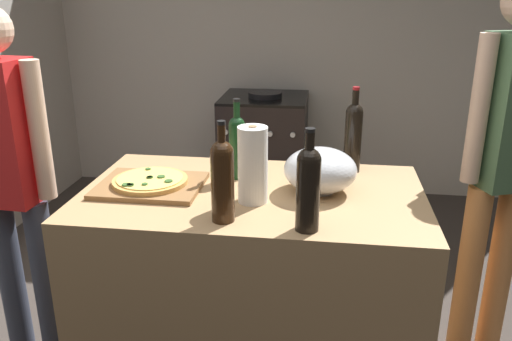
{
  "coord_description": "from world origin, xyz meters",
  "views": [
    {
      "loc": [
        0.35,
        -1.3,
        1.68
      ],
      "look_at": [
        0.08,
        0.65,
        0.98
      ],
      "focal_mm": 36.74,
      "sensor_mm": 36.0,
      "label": 1
    }
  ],
  "objects_px": {
    "wine_bottle_clear": "(308,185)",
    "wine_bottle_dark": "(222,177)",
    "paper_towel_roll": "(253,165)",
    "wine_bottle_green": "(237,144)",
    "mixing_bowl": "(320,170)",
    "person_in_red": "(504,154)",
    "pizza": "(150,181)",
    "wine_bottle_amber": "(353,134)",
    "stove": "(264,150)",
    "person_in_stripes": "(11,172)"
  },
  "relations": [
    {
      "from": "mixing_bowl",
      "to": "wine_bottle_dark",
      "type": "relative_size",
      "value": 0.81
    },
    {
      "from": "wine_bottle_amber",
      "to": "person_in_stripes",
      "type": "relative_size",
      "value": 0.22
    },
    {
      "from": "wine_bottle_clear",
      "to": "wine_bottle_amber",
      "type": "bearing_deg",
      "value": 74.84
    },
    {
      "from": "paper_towel_roll",
      "to": "stove",
      "type": "xyz_separation_m",
      "value": [
        -0.22,
        2.18,
        -0.63
      ]
    },
    {
      "from": "pizza",
      "to": "person_in_red",
      "type": "height_order",
      "value": "person_in_red"
    },
    {
      "from": "pizza",
      "to": "wine_bottle_amber",
      "type": "distance_m",
      "value": 0.85
    },
    {
      "from": "wine_bottle_clear",
      "to": "stove",
      "type": "distance_m",
      "value": 2.52
    },
    {
      "from": "pizza",
      "to": "paper_towel_roll",
      "type": "height_order",
      "value": "paper_towel_roll"
    },
    {
      "from": "mixing_bowl",
      "to": "wine_bottle_dark",
      "type": "bearing_deg",
      "value": -135.33
    },
    {
      "from": "person_in_stripes",
      "to": "person_in_red",
      "type": "height_order",
      "value": "person_in_red"
    },
    {
      "from": "mixing_bowl",
      "to": "wine_bottle_green",
      "type": "bearing_deg",
      "value": 162.36
    },
    {
      "from": "wine_bottle_amber",
      "to": "wine_bottle_dark",
      "type": "relative_size",
      "value": 1.05
    },
    {
      "from": "stove",
      "to": "person_in_red",
      "type": "bearing_deg",
      "value": -54.14
    },
    {
      "from": "wine_bottle_amber",
      "to": "wine_bottle_green",
      "type": "bearing_deg",
      "value": -162.88
    },
    {
      "from": "pizza",
      "to": "paper_towel_roll",
      "type": "relative_size",
      "value": 1.02
    },
    {
      "from": "wine_bottle_green",
      "to": "pizza",
      "type": "bearing_deg",
      "value": -152.51
    },
    {
      "from": "paper_towel_roll",
      "to": "person_in_stripes",
      "type": "height_order",
      "value": "person_in_stripes"
    },
    {
      "from": "wine_bottle_dark",
      "to": "mixing_bowl",
      "type": "bearing_deg",
      "value": 44.67
    },
    {
      "from": "wine_bottle_clear",
      "to": "wine_bottle_dark",
      "type": "distance_m",
      "value": 0.28
    },
    {
      "from": "mixing_bowl",
      "to": "wine_bottle_amber",
      "type": "height_order",
      "value": "wine_bottle_amber"
    },
    {
      "from": "stove",
      "to": "person_in_red",
      "type": "xyz_separation_m",
      "value": [
        1.23,
        -1.7,
        0.56
      ]
    },
    {
      "from": "mixing_bowl",
      "to": "person_in_stripes",
      "type": "xyz_separation_m",
      "value": [
        -1.29,
        0.02,
        -0.08
      ]
    },
    {
      "from": "paper_towel_roll",
      "to": "person_in_red",
      "type": "relative_size",
      "value": 0.17
    },
    {
      "from": "pizza",
      "to": "wine_bottle_amber",
      "type": "bearing_deg",
      "value": 21.5
    },
    {
      "from": "person_in_stripes",
      "to": "person_in_red",
      "type": "relative_size",
      "value": 0.94
    },
    {
      "from": "wine_bottle_dark",
      "to": "person_in_red",
      "type": "relative_size",
      "value": 0.2
    },
    {
      "from": "wine_bottle_dark",
      "to": "stove",
      "type": "height_order",
      "value": "wine_bottle_dark"
    },
    {
      "from": "person_in_red",
      "to": "pizza",
      "type": "bearing_deg",
      "value": -164.2
    },
    {
      "from": "wine_bottle_green",
      "to": "person_in_stripes",
      "type": "distance_m",
      "value": 0.97
    },
    {
      "from": "wine_bottle_clear",
      "to": "wine_bottle_green",
      "type": "distance_m",
      "value": 0.55
    },
    {
      "from": "paper_towel_roll",
      "to": "wine_bottle_dark",
      "type": "distance_m",
      "value": 0.19
    },
    {
      "from": "paper_towel_roll",
      "to": "person_in_red",
      "type": "xyz_separation_m",
      "value": [
        1.01,
        0.48,
        -0.07
      ]
    },
    {
      "from": "stove",
      "to": "wine_bottle_dark",
      "type": "bearing_deg",
      "value": -86.39
    },
    {
      "from": "pizza",
      "to": "person_in_stripes",
      "type": "height_order",
      "value": "person_in_stripes"
    },
    {
      "from": "wine_bottle_dark",
      "to": "wine_bottle_green",
      "type": "relative_size",
      "value": 1.05
    },
    {
      "from": "wine_bottle_dark",
      "to": "person_in_red",
      "type": "bearing_deg",
      "value": 31.26
    },
    {
      "from": "mixing_bowl",
      "to": "person_in_red",
      "type": "height_order",
      "value": "person_in_red"
    },
    {
      "from": "stove",
      "to": "person_in_stripes",
      "type": "height_order",
      "value": "person_in_stripes"
    },
    {
      "from": "paper_towel_roll",
      "to": "wine_bottle_green",
      "type": "bearing_deg",
      "value": 112.11
    },
    {
      "from": "wine_bottle_clear",
      "to": "person_in_red",
      "type": "relative_size",
      "value": 0.2
    },
    {
      "from": "wine_bottle_dark",
      "to": "person_in_red",
      "type": "distance_m",
      "value": 1.27
    },
    {
      "from": "wine_bottle_clear",
      "to": "wine_bottle_green",
      "type": "relative_size",
      "value": 1.03
    },
    {
      "from": "wine_bottle_dark",
      "to": "paper_towel_roll",
      "type": "bearing_deg",
      "value": 66.99
    },
    {
      "from": "wine_bottle_clear",
      "to": "pizza",
      "type": "bearing_deg",
      "value": 155.27
    },
    {
      "from": "mixing_bowl",
      "to": "paper_towel_roll",
      "type": "xyz_separation_m",
      "value": [
        -0.24,
        -0.14,
        0.06
      ]
    },
    {
      "from": "mixing_bowl",
      "to": "paper_towel_roll",
      "type": "height_order",
      "value": "paper_towel_roll"
    },
    {
      "from": "paper_towel_roll",
      "to": "wine_bottle_dark",
      "type": "bearing_deg",
      "value": -113.01
    },
    {
      "from": "mixing_bowl",
      "to": "wine_bottle_green",
      "type": "height_order",
      "value": "wine_bottle_green"
    },
    {
      "from": "wine_bottle_dark",
      "to": "person_in_stripes",
      "type": "relative_size",
      "value": 0.21
    },
    {
      "from": "stove",
      "to": "person_in_stripes",
      "type": "xyz_separation_m",
      "value": [
        -0.83,
        -2.03,
        0.49
      ]
    }
  ]
}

